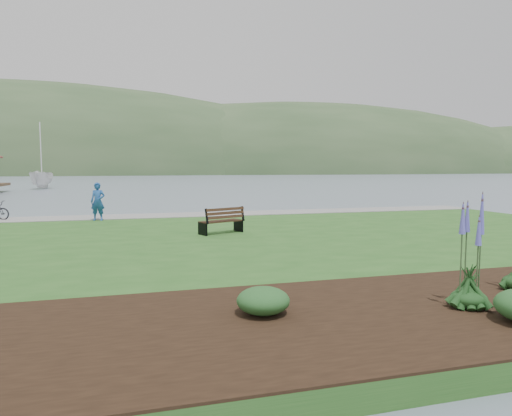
% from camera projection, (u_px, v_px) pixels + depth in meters
% --- Properties ---
extents(ground, '(600.00, 600.00, 0.00)m').
position_uv_depth(ground, '(197.00, 245.00, 16.73)').
color(ground, slate).
rests_on(ground, ground).
extents(lawn, '(34.00, 20.00, 0.40)m').
position_uv_depth(lawn, '(206.00, 250.00, 14.79)').
color(lawn, '#26541D').
rests_on(lawn, ground).
extents(shoreline_path, '(34.00, 2.20, 0.03)m').
position_uv_depth(shoreline_path, '(177.00, 215.00, 23.31)').
color(shoreline_path, gray).
rests_on(shoreline_path, lawn).
extents(garden_bed, '(24.00, 4.40, 0.04)m').
position_uv_depth(garden_bed, '(445.00, 306.00, 8.09)').
color(garden_bed, black).
rests_on(garden_bed, lawn).
extents(far_hillside, '(580.00, 80.00, 38.00)m').
position_uv_depth(far_hillside, '(186.00, 174.00, 185.16)').
color(far_hillside, '#314C2B').
rests_on(far_hillside, ground).
extents(park_bench, '(1.77, 1.23, 1.02)m').
position_uv_depth(park_bench, '(223.00, 220.00, 16.90)').
color(park_bench, black).
rests_on(park_bench, lawn).
extents(person, '(0.85, 0.68, 2.06)m').
position_uv_depth(person, '(98.00, 198.00, 21.02)').
color(person, '#204E95').
rests_on(person, lawn).
extents(sailboat, '(11.32, 11.49, 27.53)m').
position_uv_depth(sailboat, '(42.00, 189.00, 59.62)').
color(sailboat, silver).
rests_on(sailboat, ground).
extents(echium_0, '(0.62, 0.62, 2.13)m').
position_uv_depth(echium_0, '(471.00, 258.00, 7.88)').
color(echium_0, '#143815').
rests_on(echium_0, garden_bed).
extents(shrub_0, '(0.89, 0.89, 0.44)m').
position_uv_depth(shrub_0, '(263.00, 301.00, 7.56)').
color(shrub_0, '#1E4C21').
rests_on(shrub_0, garden_bed).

